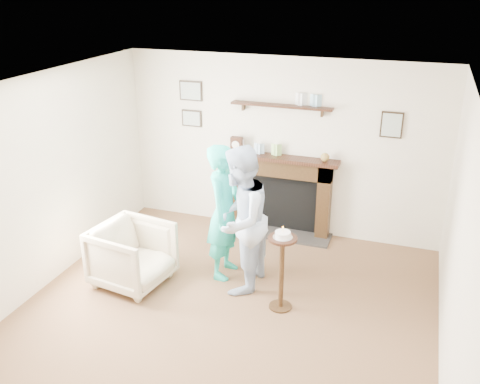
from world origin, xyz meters
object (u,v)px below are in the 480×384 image
man (240,286)px  woman (225,273)px  armchair (135,282)px  pedestal_table (282,259)px

man → woman: (-0.28, 0.24, 0.00)m
woman → armchair: bearing=120.5°
armchair → pedestal_table: (1.82, 0.08, 0.62)m
man → pedestal_table: (0.58, -0.26, 0.62)m
armchair → man: (1.24, 0.34, 0.00)m
pedestal_table → armchair: bearing=-177.6°
armchair → woman: size_ratio=0.49×
man → pedestal_table: pedestal_table is taller
woman → pedestal_table: bearing=-120.5°
armchair → man: bearing=-66.1°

